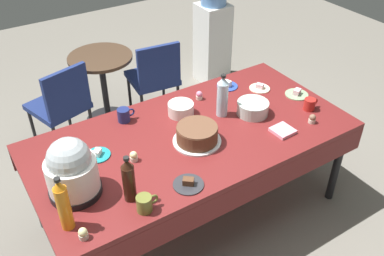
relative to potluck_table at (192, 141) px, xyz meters
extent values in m
plane|color=slate|center=(0.00, 0.00, -0.69)|extent=(9.00, 9.00, 0.00)
cube|color=maroon|center=(0.00, 0.00, 0.04)|extent=(2.20, 1.10, 0.04)
cylinder|color=black|center=(1.02, -0.47, -0.33)|extent=(0.06, 0.06, 0.71)
cylinder|color=black|center=(-1.02, 0.47, -0.33)|extent=(0.06, 0.06, 0.71)
cylinder|color=black|center=(1.02, 0.47, -0.33)|extent=(0.06, 0.06, 0.71)
cube|color=maroon|center=(0.00, -0.55, -0.07)|extent=(2.20, 0.01, 0.18)
cube|color=maroon|center=(0.00, 0.55, -0.07)|extent=(2.20, 0.01, 0.18)
cylinder|color=silver|center=(-0.02, -0.09, 0.07)|extent=(0.32, 0.32, 0.01)
cylinder|color=brown|center=(-0.02, -0.09, 0.13)|extent=(0.27, 0.27, 0.10)
cylinder|color=brown|center=(-0.02, -0.09, 0.18)|extent=(0.27, 0.27, 0.01)
cylinder|color=black|center=(-0.86, -0.12, 0.08)|extent=(0.30, 0.30, 0.04)
cylinder|color=white|center=(-0.86, -0.12, 0.20)|extent=(0.29, 0.29, 0.19)
sphere|color=#B2BCC1|center=(-0.86, -0.12, 0.31)|extent=(0.25, 0.25, 0.25)
cylinder|color=#B2C6BC|center=(0.51, -0.03, 0.11)|extent=(0.23, 0.23, 0.10)
cylinder|color=silver|center=(0.06, 0.25, 0.11)|extent=(0.19, 0.19, 0.09)
cylinder|color=beige|center=(0.78, 0.22, 0.07)|extent=(0.16, 0.16, 0.01)
cube|color=beige|center=(0.78, 0.22, 0.09)|extent=(0.06, 0.07, 0.04)
cylinder|color=teal|center=(-0.63, 0.13, 0.07)|extent=(0.16, 0.16, 0.01)
cube|color=white|center=(-0.63, 0.13, 0.09)|extent=(0.07, 0.07, 0.04)
cylinder|color=#2D2D33|center=(-0.29, -0.41, 0.07)|extent=(0.18, 0.18, 0.01)
cube|color=brown|center=(-0.29, -0.41, 0.09)|extent=(0.08, 0.08, 0.04)
cylinder|color=#2D4CB2|center=(0.58, 0.39, 0.07)|extent=(0.17, 0.17, 0.01)
cube|color=white|center=(0.58, 0.39, 0.09)|extent=(0.06, 0.07, 0.04)
cylinder|color=#8CA87F|center=(0.96, -0.01, 0.07)|extent=(0.18, 0.18, 0.01)
cube|color=beige|center=(0.96, -0.01, 0.09)|extent=(0.08, 0.07, 0.04)
cylinder|color=beige|center=(-0.94, -0.45, 0.08)|extent=(0.05, 0.05, 0.03)
sphere|color=beige|center=(-0.94, -0.45, 0.11)|extent=(0.05, 0.05, 0.05)
cylinder|color=beige|center=(0.29, 0.35, 0.08)|extent=(0.05, 0.05, 0.03)
sphere|color=pink|center=(0.29, 0.35, 0.11)|extent=(0.05, 0.05, 0.05)
cylinder|color=beige|center=(0.79, -0.34, 0.08)|extent=(0.05, 0.05, 0.03)
sphere|color=brown|center=(0.79, -0.34, 0.11)|extent=(0.05, 0.05, 0.05)
cylinder|color=beige|center=(-0.46, -0.04, 0.08)|extent=(0.05, 0.05, 0.03)
sphere|color=beige|center=(-0.46, -0.04, 0.11)|extent=(0.05, 0.05, 0.05)
cylinder|color=#33190F|center=(-0.62, -0.33, 0.18)|extent=(0.07, 0.07, 0.23)
cone|color=#33190F|center=(-0.62, -0.33, 0.32)|extent=(0.06, 0.06, 0.05)
cylinder|color=black|center=(-0.62, -0.33, 0.35)|extent=(0.03, 0.03, 0.02)
cylinder|color=silver|center=(0.31, 0.09, 0.19)|extent=(0.08, 0.08, 0.26)
cone|color=silver|center=(0.31, 0.09, 0.35)|extent=(0.07, 0.07, 0.05)
cylinder|color=black|center=(0.31, 0.09, 0.38)|extent=(0.04, 0.04, 0.02)
cylinder|color=orange|center=(-0.98, -0.34, 0.20)|extent=(0.07, 0.07, 0.27)
cone|color=orange|center=(-0.98, -0.34, 0.36)|extent=(0.06, 0.06, 0.05)
cylinder|color=black|center=(-0.98, -0.34, 0.39)|extent=(0.03, 0.03, 0.02)
cylinder|color=tan|center=(-0.84, 0.21, 0.11)|extent=(0.09, 0.09, 0.09)
torus|color=tan|center=(-0.79, 0.21, 0.11)|extent=(0.06, 0.01, 0.06)
cylinder|color=navy|center=(-0.32, 0.39, 0.11)|extent=(0.09, 0.09, 0.10)
torus|color=navy|center=(-0.27, 0.39, 0.12)|extent=(0.06, 0.01, 0.06)
cylinder|color=#B2231E|center=(0.89, -0.21, 0.11)|extent=(0.08, 0.08, 0.09)
torus|color=#B2231E|center=(0.95, -0.21, 0.11)|extent=(0.06, 0.01, 0.06)
cylinder|color=olive|center=(-0.59, -0.45, 0.11)|extent=(0.09, 0.09, 0.10)
torus|color=olive|center=(-0.54, -0.45, 0.12)|extent=(0.06, 0.01, 0.06)
cube|color=pink|center=(0.54, -0.32, 0.07)|extent=(0.15, 0.15, 0.02)
cube|color=navy|center=(-0.55, 1.36, -0.26)|extent=(0.55, 0.55, 0.05)
cube|color=navy|center=(-0.49, 1.17, -0.04)|extent=(0.41, 0.16, 0.40)
cylinder|color=black|center=(-0.42, 1.60, -0.49)|extent=(0.04, 0.04, 0.40)
cylinder|color=black|center=(-0.79, 1.49, -0.49)|extent=(0.04, 0.04, 0.40)
cylinder|color=black|center=(-0.31, 1.23, -0.49)|extent=(0.04, 0.04, 0.40)
cylinder|color=black|center=(-0.68, 1.13, -0.49)|extent=(0.04, 0.04, 0.40)
cube|color=navy|center=(0.40, 1.36, -0.26)|extent=(0.48, 0.48, 0.05)
cube|color=navy|center=(0.38, 1.16, -0.04)|extent=(0.42, 0.08, 0.40)
cylinder|color=black|center=(0.61, 1.53, -0.49)|extent=(0.03, 0.03, 0.40)
cylinder|color=black|center=(0.23, 1.57, -0.49)|extent=(0.03, 0.03, 0.40)
cylinder|color=black|center=(0.57, 1.15, -0.49)|extent=(0.03, 0.03, 0.40)
cylinder|color=black|center=(0.19, 1.19, -0.49)|extent=(0.03, 0.03, 0.40)
cylinder|color=#473323|center=(-0.05, 1.51, 0.02)|extent=(0.60, 0.60, 0.03)
cylinder|color=black|center=(-0.05, 1.51, -0.33)|extent=(0.06, 0.06, 0.67)
cylinder|color=black|center=(-0.05, 1.51, -0.68)|extent=(0.44, 0.44, 0.02)
cube|color=silver|center=(1.32, 1.66, -0.24)|extent=(0.32, 0.32, 0.90)
camera|label=1|loc=(-1.24, -1.96, 1.79)|focal=39.69mm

